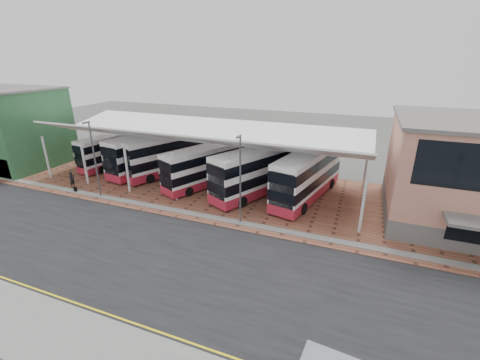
{
  "coord_description": "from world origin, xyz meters",
  "views": [
    {
      "loc": [
        11.3,
        -17.43,
        13.96
      ],
      "look_at": [
        1.06,
        8.61,
        3.19
      ],
      "focal_mm": 24.0,
      "sensor_mm": 36.0,
      "label": 1
    }
  ],
  "objects_px": {
    "bus_2": "(170,154)",
    "bus_0": "(114,150)",
    "bus_4": "(260,171)",
    "bus_5": "(308,175)",
    "bus_3": "(206,166)",
    "bus_1": "(148,152)",
    "pedestrian": "(72,180)"
  },
  "relations": [
    {
      "from": "bus_3",
      "to": "pedestrian",
      "type": "bearing_deg",
      "value": -131.36
    },
    {
      "from": "bus_4",
      "to": "bus_2",
      "type": "bearing_deg",
      "value": -163.51
    },
    {
      "from": "bus_5",
      "to": "pedestrian",
      "type": "xyz_separation_m",
      "value": [
        -25.25,
        -6.98,
        -1.56
      ]
    },
    {
      "from": "bus_3",
      "to": "bus_4",
      "type": "bearing_deg",
      "value": 24.02
    },
    {
      "from": "bus_3",
      "to": "pedestrian",
      "type": "xyz_separation_m",
      "value": [
        -13.85,
        -6.31,
        -1.31
      ]
    },
    {
      "from": "bus_1",
      "to": "bus_2",
      "type": "height_order",
      "value": "bus_1"
    },
    {
      "from": "pedestrian",
      "to": "bus_2",
      "type": "bearing_deg",
      "value": -47.3
    },
    {
      "from": "bus_2",
      "to": "bus_0",
      "type": "bearing_deg",
      "value": -156.27
    },
    {
      "from": "bus_4",
      "to": "bus_5",
      "type": "height_order",
      "value": "bus_4"
    },
    {
      "from": "pedestrian",
      "to": "bus_5",
      "type": "bearing_deg",
      "value": -78.86
    },
    {
      "from": "bus_1",
      "to": "pedestrian",
      "type": "relative_size",
      "value": 6.65
    },
    {
      "from": "pedestrian",
      "to": "bus_3",
      "type": "bearing_deg",
      "value": -69.83
    },
    {
      "from": "bus_0",
      "to": "bus_5",
      "type": "xyz_separation_m",
      "value": [
        26.37,
        -1.31,
        0.36
      ]
    },
    {
      "from": "bus_1",
      "to": "bus_4",
      "type": "distance_m",
      "value": 15.88
    },
    {
      "from": "bus_0",
      "to": "bus_4",
      "type": "xyz_separation_m",
      "value": [
        21.37,
        -2.0,
        0.37
      ]
    },
    {
      "from": "bus_0",
      "to": "pedestrian",
      "type": "relative_size",
      "value": 5.76
    },
    {
      "from": "bus_2",
      "to": "pedestrian",
      "type": "bearing_deg",
      "value": -109.14
    },
    {
      "from": "bus_2",
      "to": "bus_3",
      "type": "height_order",
      "value": "bus_2"
    },
    {
      "from": "bus_0",
      "to": "bus_2",
      "type": "bearing_deg",
      "value": 8.39
    },
    {
      "from": "bus_0",
      "to": "bus_3",
      "type": "xyz_separation_m",
      "value": [
        14.97,
        -1.99,
        0.11
      ]
    },
    {
      "from": "bus_1",
      "to": "bus_5",
      "type": "relative_size",
      "value": 0.98
    },
    {
      "from": "bus_5",
      "to": "pedestrian",
      "type": "height_order",
      "value": "bus_5"
    },
    {
      "from": "bus_0",
      "to": "pedestrian",
      "type": "distance_m",
      "value": 8.46
    },
    {
      "from": "bus_3",
      "to": "bus_1",
      "type": "bearing_deg",
      "value": -167.49
    },
    {
      "from": "bus_4",
      "to": "bus_3",
      "type": "bearing_deg",
      "value": -154.65
    },
    {
      "from": "bus_2",
      "to": "bus_5",
      "type": "bearing_deg",
      "value": 19.62
    },
    {
      "from": "bus_3",
      "to": "bus_4",
      "type": "relative_size",
      "value": 0.9
    },
    {
      "from": "bus_1",
      "to": "bus_5",
      "type": "xyz_separation_m",
      "value": [
        20.76,
        -1.26,
        0.03
      ]
    },
    {
      "from": "bus_0",
      "to": "bus_1",
      "type": "height_order",
      "value": "bus_1"
    },
    {
      "from": "bus_2",
      "to": "bus_4",
      "type": "relative_size",
      "value": 0.99
    },
    {
      "from": "bus_3",
      "to": "bus_5",
      "type": "height_order",
      "value": "bus_5"
    },
    {
      "from": "bus_0",
      "to": "bus_5",
      "type": "relative_size",
      "value": 0.85
    }
  ]
}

